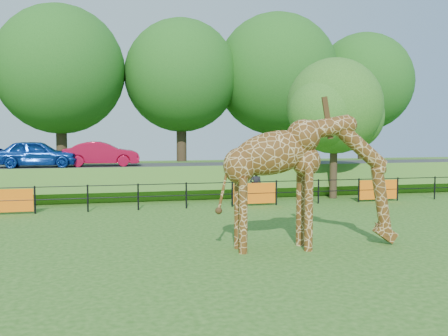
% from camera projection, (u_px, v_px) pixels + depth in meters
% --- Properties ---
extents(ground, '(90.00, 90.00, 0.00)m').
position_uv_depth(ground, '(236.00, 252.00, 13.23)').
color(ground, '#255615').
rests_on(ground, ground).
extents(giraffe, '(5.20, 1.22, 3.68)m').
position_uv_depth(giraffe, '(310.00, 181.00, 13.63)').
color(giraffe, '#593412').
rests_on(giraffe, ground).
extents(perimeter_fence, '(28.07, 0.10, 1.10)m').
position_uv_depth(perimeter_fence, '(186.00, 195.00, 20.94)').
color(perimeter_fence, black).
rests_on(perimeter_fence, ground).
extents(embankment, '(40.00, 9.00, 1.30)m').
position_uv_depth(embankment, '(165.00, 178.00, 28.20)').
color(embankment, '#255615').
rests_on(embankment, ground).
extents(road, '(40.00, 5.00, 0.12)m').
position_uv_depth(road, '(168.00, 167.00, 26.70)').
color(road, '#292A2C').
rests_on(road, embankment).
extents(car_blue, '(4.15, 1.80, 1.39)m').
position_uv_depth(car_blue, '(37.00, 154.00, 25.41)').
color(car_blue, '#1648B5').
rests_on(car_blue, road).
extents(car_red, '(3.97, 1.55, 1.29)m').
position_uv_depth(car_red, '(102.00, 154.00, 26.33)').
color(car_red, red).
rests_on(car_red, road).
extents(visitor, '(0.60, 0.44, 1.51)m').
position_uv_depth(visitor, '(256.00, 186.00, 22.65)').
color(visitor, black).
rests_on(visitor, ground).
extents(tree_east, '(5.40, 4.71, 6.76)m').
position_uv_depth(tree_east, '(336.00, 110.00, 24.06)').
color(tree_east, '#312216').
rests_on(tree_east, ground).
extents(bg_tree_line, '(37.30, 8.80, 11.82)m').
position_uv_depth(bg_tree_line, '(180.00, 75.00, 34.49)').
color(bg_tree_line, '#312216').
rests_on(bg_tree_line, ground).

